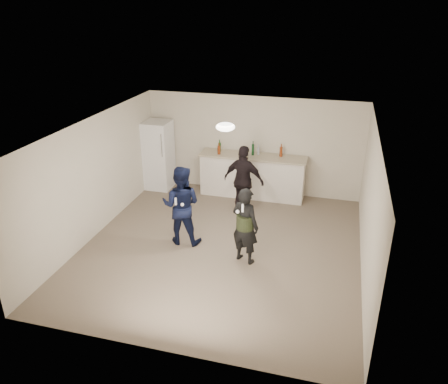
% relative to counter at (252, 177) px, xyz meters
% --- Properties ---
extents(floor, '(6.00, 6.00, 0.00)m').
position_rel_counter_xyz_m(floor, '(-0.08, -2.67, -0.53)').
color(floor, '#6B5B4C').
rests_on(floor, ground).
extents(ceiling, '(6.00, 6.00, 0.00)m').
position_rel_counter_xyz_m(ceiling, '(-0.08, -2.67, 1.98)').
color(ceiling, silver).
rests_on(ceiling, wall_back).
extents(wall_back, '(6.00, 0.00, 6.00)m').
position_rel_counter_xyz_m(wall_back, '(-0.08, 0.33, 0.72)').
color(wall_back, beige).
rests_on(wall_back, floor).
extents(wall_front, '(6.00, 0.00, 6.00)m').
position_rel_counter_xyz_m(wall_front, '(-0.08, -5.67, 0.72)').
color(wall_front, beige).
rests_on(wall_front, floor).
extents(wall_left, '(0.00, 6.00, 6.00)m').
position_rel_counter_xyz_m(wall_left, '(-2.83, -2.67, 0.72)').
color(wall_left, beige).
rests_on(wall_left, floor).
extents(wall_right, '(0.00, 6.00, 6.00)m').
position_rel_counter_xyz_m(wall_right, '(2.67, -2.67, 0.72)').
color(wall_right, beige).
rests_on(wall_right, floor).
extents(counter, '(2.60, 0.56, 1.05)m').
position_rel_counter_xyz_m(counter, '(0.00, 0.00, 0.00)').
color(counter, white).
rests_on(counter, floor).
extents(counter_top, '(2.68, 0.64, 0.04)m').
position_rel_counter_xyz_m(counter_top, '(0.00, 0.00, 0.55)').
color(counter_top, '#BDA992').
rests_on(counter_top, counter).
extents(fridge, '(0.70, 0.70, 1.80)m').
position_rel_counter_xyz_m(fridge, '(-2.52, -0.07, 0.38)').
color(fridge, white).
rests_on(fridge, floor).
extents(fridge_handle, '(0.02, 0.02, 0.60)m').
position_rel_counter_xyz_m(fridge_handle, '(-2.24, -0.44, 0.78)').
color(fridge_handle, silver).
rests_on(fridge_handle, fridge).
extents(ceiling_dome, '(0.36, 0.36, 0.16)m').
position_rel_counter_xyz_m(ceiling_dome, '(-0.08, -2.37, 1.93)').
color(ceiling_dome, white).
rests_on(ceiling_dome, ceiling).
extents(shaker, '(0.08, 0.08, 0.17)m').
position_rel_counter_xyz_m(shaker, '(-0.23, 0.04, 0.65)').
color(shaker, silver).
rests_on(shaker, counter_top).
extents(man, '(0.86, 0.69, 1.67)m').
position_rel_counter_xyz_m(man, '(-0.92, -2.65, 0.31)').
color(man, '#101943').
rests_on(man, floor).
extents(woman, '(0.65, 0.54, 1.53)m').
position_rel_counter_xyz_m(woman, '(0.49, -3.03, 0.24)').
color(woman, black).
rests_on(woman, floor).
extents(camo_shorts, '(0.34, 0.34, 0.28)m').
position_rel_counter_xyz_m(camo_shorts, '(0.49, -3.03, 0.32)').
color(camo_shorts, '#29391A').
rests_on(camo_shorts, woman).
extents(spectator, '(1.03, 0.57, 1.66)m').
position_rel_counter_xyz_m(spectator, '(0.01, -1.03, 0.30)').
color(spectator, black).
rests_on(spectator, floor).
extents(remote_man, '(0.04, 0.04, 0.15)m').
position_rel_counter_xyz_m(remote_man, '(-0.92, -2.93, 0.53)').
color(remote_man, white).
rests_on(remote_man, man).
extents(nunchuk_man, '(0.07, 0.07, 0.07)m').
position_rel_counter_xyz_m(nunchuk_man, '(-0.80, -2.90, 0.45)').
color(nunchuk_man, white).
rests_on(nunchuk_man, man).
extents(remote_woman, '(0.04, 0.04, 0.15)m').
position_rel_counter_xyz_m(remote_woman, '(0.49, -3.28, 0.72)').
color(remote_woman, white).
rests_on(remote_woman, woman).
extents(nunchuk_woman, '(0.07, 0.07, 0.07)m').
position_rel_counter_xyz_m(nunchuk_woman, '(0.39, -3.25, 0.62)').
color(nunchuk_woman, white).
rests_on(nunchuk_woman, woman).
extents(bottle_cluster, '(1.64, 0.30, 0.28)m').
position_rel_counter_xyz_m(bottle_cluster, '(-0.20, 0.05, 0.68)').
color(bottle_cluster, '#164F17').
rests_on(bottle_cluster, counter_top).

